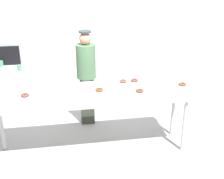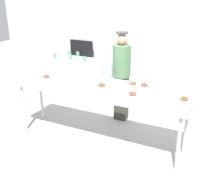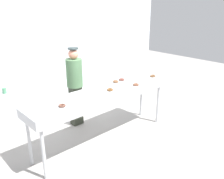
{
  "view_description": "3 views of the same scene",
  "coord_description": "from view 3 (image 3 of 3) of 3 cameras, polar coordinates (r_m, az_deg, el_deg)",
  "views": [
    {
      "loc": [
        -0.36,
        -4.0,
        2.7
      ],
      "look_at": [
        0.32,
        0.08,
        0.98
      ],
      "focal_mm": 47.52,
      "sensor_mm": 36.0,
      "label": 1
    },
    {
      "loc": [
        2.02,
        -3.68,
        2.55
      ],
      "look_at": [
        0.24,
        0.01,
        0.97
      ],
      "focal_mm": 45.15,
      "sensor_mm": 36.0,
      "label": 2
    },
    {
      "loc": [
        -2.7,
        -3.18,
        2.59
      ],
      "look_at": [
        0.17,
        -0.06,
        1.04
      ],
      "focal_mm": 38.63,
      "sensor_mm": 36.0,
      "label": 3
    }
  ],
  "objects": [
    {
      "name": "chocolate_donut_1",
      "position": [
        5.03,
        2.31,
        2.38
      ],
      "size": [
        0.12,
        0.12,
        0.03
      ],
      "primitive_type": "torus",
      "rotation": [
        0.0,
        0.0,
        1.6
      ],
      "color": "brown",
      "rests_on": "fryer_conveyor"
    },
    {
      "name": "worker_baker",
      "position": [
        5.16,
        -8.84,
        1.64
      ],
      "size": [
        0.34,
        0.34,
        1.72
      ],
      "rotation": [
        0.0,
        0.0,
        3.4
      ],
      "color": "#30352A",
      "rests_on": "ground"
    },
    {
      "name": "fryer_conveyor",
      "position": [
        4.48,
        -2.12,
        -1.34
      ],
      "size": [
        2.98,
        0.65,
        1.04
      ],
      "color": "#B7BABF",
      "rests_on": "ground"
    },
    {
      "name": "chocolate_donut_0",
      "position": [
        3.86,
        -11.73,
        -3.73
      ],
      "size": [
        0.13,
        0.13,
        0.03
      ],
      "primitive_type": "torus",
      "rotation": [
        0.0,
        0.0,
        1.72
      ],
      "color": "brown",
      "rests_on": "fryer_conveyor"
    },
    {
      "name": "back_wall",
      "position": [
        6.16,
        -16.13,
        9.13
      ],
      "size": [
        8.0,
        0.12,
        3.0
      ],
      "primitive_type": "cube",
      "color": "silver",
      "rests_on": "ground"
    },
    {
      "name": "chocolate_donut_4",
      "position": [
        4.45,
        -0.46,
        -0.03
      ],
      "size": [
        0.16,
        0.16,
        0.03
      ],
      "primitive_type": "torus",
      "rotation": [
        0.0,
        0.0,
        2.72
      ],
      "color": "brown",
      "rests_on": "fryer_conveyor"
    },
    {
      "name": "chocolate_donut_5",
      "position": [
        5.34,
        9.62,
        3.17
      ],
      "size": [
        0.15,
        0.15,
        0.03
      ],
      "primitive_type": "torus",
      "rotation": [
        0.0,
        0.0,
        1.92
      ],
      "color": "brown",
      "rests_on": "fryer_conveyor"
    },
    {
      "name": "paper_cup_4",
      "position": [
        5.29,
        -24.13,
        -0.25
      ],
      "size": [
        0.08,
        0.08,
        0.11
      ],
      "primitive_type": "cylinder",
      "color": "#4C8C66",
      "rests_on": "prep_counter"
    },
    {
      "name": "ground_plane",
      "position": [
        4.91,
        -1.98,
        -11.77
      ],
      "size": [
        16.0,
        16.0,
        0.0
      ],
      "primitive_type": "plane",
      "color": "#9E9993"
    },
    {
      "name": "chocolate_donut_2",
      "position": [
        4.74,
        5.69,
        1.16
      ],
      "size": [
        0.17,
        0.17,
        0.03
      ],
      "primitive_type": "torus",
      "rotation": [
        0.0,
        0.0,
        0.84
      ],
      "color": "brown",
      "rests_on": "fryer_conveyor"
    },
    {
      "name": "chocolate_donut_3",
      "position": [
        4.9,
        0.87,
        1.91
      ],
      "size": [
        0.16,
        0.16,
        0.03
      ],
      "primitive_type": "torus",
      "rotation": [
        0.0,
        0.0,
        2.16
      ],
      "color": "brown",
      "rests_on": "fryer_conveyor"
    }
  ]
}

